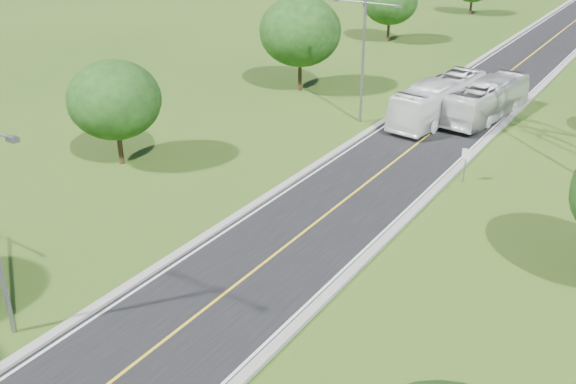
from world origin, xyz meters
name	(u,v)px	position (x,y,z in m)	size (l,w,h in m)	color
ground	(487,90)	(0.00, 60.00, 0.00)	(260.00, 260.00, 0.00)	#2C4E16
road	(505,75)	(0.00, 66.00, 0.03)	(8.00, 150.00, 0.06)	black
curb_left	(465,69)	(-4.25, 66.00, 0.11)	(0.50, 150.00, 0.22)	gray
curb_right	(548,81)	(4.25, 66.00, 0.11)	(0.50, 150.00, 0.22)	gray
speed_limit_sign	(466,160)	(5.20, 37.98, 1.60)	(0.55, 0.09, 2.40)	slate
streetlight_mid_left	(363,50)	(-6.00, 45.00, 5.94)	(5.90, 0.25, 10.00)	slate
tree_lb	(114,100)	(-16.00, 28.00, 4.64)	(6.30, 6.30, 7.33)	black
tree_lc	(300,31)	(-15.00, 50.00, 5.58)	(7.56, 7.56, 8.79)	black
tree_ld	(390,1)	(-17.00, 74.00, 4.95)	(6.72, 6.72, 7.82)	black
bus_outbound	(487,100)	(2.46, 51.38, 1.64)	(2.65, 11.35, 3.16)	silver
bus_inbound	(439,100)	(-0.80, 48.87, 1.76)	(2.86, 12.23, 3.41)	white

